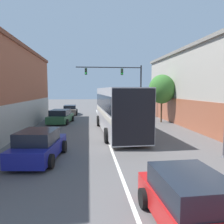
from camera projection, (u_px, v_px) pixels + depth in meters
The scene contains 8 objects.
lane_center_line at pixel (106, 136), 16.43m from camera, with size 0.14×42.39×0.01m.
bus at pixel (118, 108), 17.54m from camera, with size 3.15×10.94×3.60m.
hatchback_foreground at pixel (193, 206), 5.29m from camera, with size 2.09×4.19×1.38m.
parked_car_left_near at pixel (61, 117), 22.70m from camera, with size 2.59×4.47×1.42m.
parked_car_left_mid at pixel (70, 110), 30.49m from camera, with size 2.11×4.42×1.33m.
parked_car_left_far at pixel (39, 146), 10.71m from camera, with size 2.41×4.25×1.51m.
traffic_signal_gantry at pixel (122, 80), 27.32m from camera, with size 8.22×0.36×6.52m.
street_tree_near at pixel (162, 89), 22.95m from camera, with size 2.77×2.49×5.05m.
Camera 1 is at (-1.27, -0.93, 3.45)m, focal length 35.00 mm.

